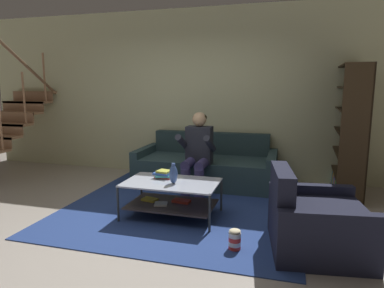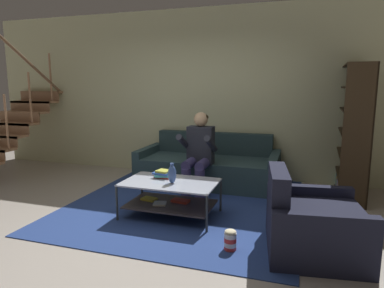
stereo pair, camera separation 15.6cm
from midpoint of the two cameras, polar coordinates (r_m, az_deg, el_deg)
name	(u,v)px [view 2 (the right image)]	position (r m, az deg, el deg)	size (l,w,h in m)	color
ground	(138,224)	(4.13, -7.93, -13.10)	(16.80, 16.80, 0.00)	#A79E93
back_partition	(199,94)	(6.12, 1.89, 8.36)	(8.40, 0.12, 2.90)	beige
staircase_run	(19,116)	(7.10, -26.31, 4.26)	(0.93, 2.80, 2.77)	#AB7B57
couch	(209,167)	(5.63, 3.57, -3.87)	(2.24, 0.99, 0.80)	#2A4146
person_seated_center	(199,150)	(5.01, 2.01, -1.04)	(0.50, 0.58, 1.21)	#3B376A
coffee_table	(170,193)	(4.23, -2.60, -8.20)	(1.13, 0.70, 0.44)	#AEB7CA
area_rug	(190,200)	(4.89, 0.53, -9.25)	(3.00, 3.49, 0.01)	navy
vase	(172,174)	(4.08, -2.25, -5.00)	(0.10, 0.10, 0.25)	#375493
book_stack	(163,174)	(4.36, -3.86, -5.02)	(0.24, 0.21, 0.10)	red
bookshelf	(355,145)	(5.48, 26.30, -0.18)	(0.41, 1.16, 1.89)	#372919
armchair	(311,225)	(3.59, 20.47, -12.53)	(1.00, 1.05, 0.81)	black
popcorn_tub	(230,240)	(3.49, 7.72, -15.59)	(0.12, 0.12, 0.22)	red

